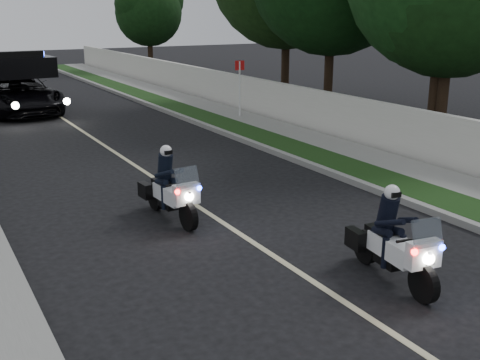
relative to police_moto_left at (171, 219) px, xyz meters
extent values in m
plane|color=black|center=(0.82, -4.56, 0.00)|extent=(120.00, 120.00, 0.00)
cube|color=gray|center=(4.92, 5.44, 0.07)|extent=(0.20, 60.00, 0.15)
cube|color=#193814|center=(5.62, 5.44, 0.08)|extent=(1.20, 60.00, 0.16)
cube|color=gray|center=(6.92, 5.44, 0.08)|extent=(1.40, 60.00, 0.16)
cube|color=beige|center=(7.92, 5.44, 0.75)|extent=(0.22, 60.00, 1.50)
cube|color=#BFB78C|center=(0.82, 5.44, 0.00)|extent=(0.12, 50.00, 0.01)
imported|color=black|center=(-0.41, 15.10, 0.00)|extent=(2.99, 5.87, 2.78)
camera|label=1|loc=(-4.35, -10.60, 4.15)|focal=43.82mm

